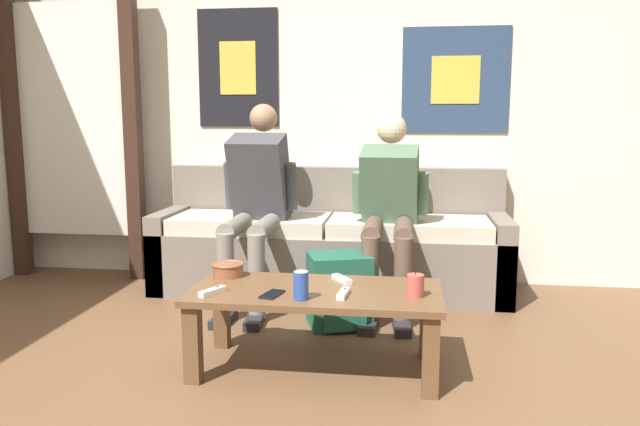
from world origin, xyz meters
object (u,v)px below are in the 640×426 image
object	(u,v)px
cell_phone	(272,294)
backpack	(340,292)
pillar_candle	(415,286)
drink_can_blue	(301,285)
game_controller_near_left	(342,279)
game_controller_far_center	(213,291)
person_seated_teen	(389,204)
game_controller_near_right	(344,293)
coffee_table	(316,303)
ceramic_bowl	(228,269)
person_seated_adult	(256,197)
couch	(330,247)

from	to	relation	value
cell_phone	backpack	bearing A→B (deg)	73.48
pillar_candle	drink_can_blue	xyz separation A→B (m)	(-0.49, -0.11, 0.01)
pillar_candle	game_controller_near_left	size ratio (longest dim) A/B	0.80
drink_can_blue	game_controller_far_center	distance (m)	0.41
game_controller_near_left	cell_phone	size ratio (longest dim) A/B	0.93
pillar_candle	game_controller_far_center	world-z (taller)	pillar_candle
person_seated_teen	game_controller_near_right	xyz separation A→B (m)	(-0.16, -1.09, -0.25)
coffee_table	cell_phone	distance (m)	0.23
coffee_table	ceramic_bowl	size ratio (longest dim) A/B	7.26
drink_can_blue	game_controller_near_left	distance (m)	0.35
ceramic_bowl	cell_phone	distance (m)	0.41
coffee_table	backpack	distance (m)	0.63
person_seated_adult	game_controller_far_center	distance (m)	1.18
ceramic_bowl	drink_can_blue	distance (m)	0.54
coffee_table	ceramic_bowl	bearing A→B (deg)	159.55
couch	game_controller_far_center	size ratio (longest dim) A/B	16.18
pillar_candle	game_controller_near_left	distance (m)	0.40
person_seated_adult	ceramic_bowl	size ratio (longest dim) A/B	7.92
drink_can_blue	backpack	bearing A→B (deg)	83.87
person_seated_adult	pillar_candle	xyz separation A→B (m)	(0.97, -1.06, -0.24)
coffee_table	pillar_candle	size ratio (longest dim) A/B	10.26
couch	drink_can_blue	bearing A→B (deg)	-87.81
coffee_table	game_controller_near_right	xyz separation A→B (m)	(0.14, -0.09, 0.08)
person_seated_teen	drink_can_blue	size ratio (longest dim) A/B	9.49
coffee_table	game_controller_near_right	world-z (taller)	game_controller_near_right
game_controller_near_left	game_controller_far_center	size ratio (longest dim) A/B	0.96
drink_can_blue	game_controller_far_center	size ratio (longest dim) A/B	0.87
cell_phone	ceramic_bowl	bearing A→B (deg)	133.78
person_seated_adult	cell_phone	world-z (taller)	person_seated_adult
pillar_candle	game_controller_near_right	size ratio (longest dim) A/B	0.76
game_controller_near_right	person_seated_teen	bearing A→B (deg)	81.43
coffee_table	drink_can_blue	world-z (taller)	drink_can_blue
person_seated_teen	game_controller_near_right	bearing A→B (deg)	-98.57
ceramic_bowl	cell_phone	world-z (taller)	ceramic_bowl
drink_can_blue	ceramic_bowl	bearing A→B (deg)	141.20
ceramic_bowl	game_controller_near_left	size ratio (longest dim) A/B	1.14
couch	coffee_table	size ratio (longest dim) A/B	2.04
couch	person_seated_adult	distance (m)	0.66
person_seated_adult	pillar_candle	distance (m)	1.46
game_controller_far_center	pillar_candle	bearing A→B (deg)	5.41
coffee_table	backpack	xyz separation A→B (m)	(0.04, 0.62, -0.12)
person_seated_adult	pillar_candle	size ratio (longest dim) A/B	11.19
drink_can_blue	pillar_candle	bearing A→B (deg)	12.75
cell_phone	game_controller_far_center	bearing A→B (deg)	-176.79
game_controller_near_right	backpack	bearing A→B (deg)	97.41
couch	cell_phone	size ratio (longest dim) A/B	15.65
couch	game_controller_near_left	distance (m)	1.22
couch	game_controller_far_center	bearing A→B (deg)	-103.03
backpack	game_controller_near_right	distance (m)	0.74
backpack	drink_can_blue	bearing A→B (deg)	-96.13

